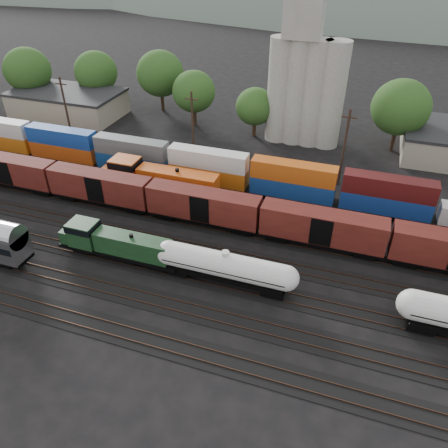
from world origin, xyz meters
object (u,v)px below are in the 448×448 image
(orange_locomotive, at_px, (157,179))
(tank_car_a, at_px, (225,266))
(grain_silo, at_px, (306,80))
(green_locomotive, at_px, (112,243))

(orange_locomotive, bearing_deg, tank_car_a, -43.96)
(orange_locomotive, height_order, grain_silo, grain_silo)
(tank_car_a, bearing_deg, green_locomotive, -180.00)
(tank_car_a, height_order, grain_silo, grain_silo)
(orange_locomotive, bearing_deg, green_locomotive, -84.28)
(green_locomotive, distance_m, tank_car_a, 14.05)
(tank_car_a, bearing_deg, grain_silo, 89.12)
(green_locomotive, distance_m, grain_silo, 44.45)
(green_locomotive, bearing_deg, grain_silo, 70.29)
(orange_locomotive, bearing_deg, grain_silo, 58.09)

